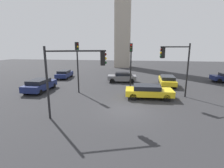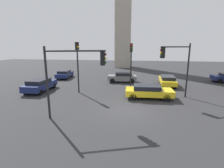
{
  "view_description": "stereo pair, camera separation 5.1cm",
  "coord_description": "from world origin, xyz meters",
  "px_view_note": "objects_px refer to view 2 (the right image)",
  "views": [
    {
      "loc": [
        0.82,
        -13.39,
        5.25
      ],
      "look_at": [
        -1.51,
        2.38,
        1.68
      ],
      "focal_mm": 27.42,
      "sensor_mm": 36.0,
      "label": 1
    },
    {
      "loc": [
        0.87,
        -13.38,
        5.25
      ],
      "look_at": [
        -1.51,
        2.38,
        1.68
      ],
      "focal_mm": 27.42,
      "sensor_mm": 36.0,
      "label": 2
    }
  ],
  "objects_px": {
    "car_2": "(148,91)",
    "car_5": "(65,74)",
    "car_1": "(40,85)",
    "car_4": "(122,77)",
    "car_0": "(167,80)",
    "traffic_light_0": "(78,58)",
    "traffic_light_2": "(131,58)",
    "traffic_light_3": "(176,60)",
    "traffic_light_1": "(75,68)"
  },
  "relations": [
    {
      "from": "traffic_light_0",
      "to": "traffic_light_2",
      "type": "height_order",
      "value": "traffic_light_0"
    },
    {
      "from": "car_0",
      "to": "car_5",
      "type": "relative_size",
      "value": 1.11
    },
    {
      "from": "traffic_light_1",
      "to": "car_1",
      "type": "relative_size",
      "value": 1.11
    },
    {
      "from": "car_2",
      "to": "traffic_light_2",
      "type": "bearing_deg",
      "value": 115.9
    },
    {
      "from": "car_5",
      "to": "traffic_light_2",
      "type": "bearing_deg",
      "value": -121.38
    },
    {
      "from": "traffic_light_1",
      "to": "car_4",
      "type": "bearing_deg",
      "value": 62.1
    },
    {
      "from": "traffic_light_0",
      "to": "car_2",
      "type": "distance_m",
      "value": 8.43
    },
    {
      "from": "car_2",
      "to": "car_5",
      "type": "height_order",
      "value": "car_2"
    },
    {
      "from": "traffic_light_2",
      "to": "car_0",
      "type": "xyz_separation_m",
      "value": [
        4.85,
        2.49,
        -3.12
      ]
    },
    {
      "from": "car_2",
      "to": "car_5",
      "type": "bearing_deg",
      "value": 142.42
    },
    {
      "from": "traffic_light_1",
      "to": "car_2",
      "type": "relative_size",
      "value": 1.09
    },
    {
      "from": "traffic_light_3",
      "to": "traffic_light_0",
      "type": "bearing_deg",
      "value": -29.09
    },
    {
      "from": "traffic_light_3",
      "to": "car_4",
      "type": "xyz_separation_m",
      "value": [
        -5.86,
        7.15,
        -3.08
      ]
    },
    {
      "from": "traffic_light_0",
      "to": "car_4",
      "type": "height_order",
      "value": "traffic_light_0"
    },
    {
      "from": "traffic_light_3",
      "to": "car_1",
      "type": "relative_size",
      "value": 1.16
    },
    {
      "from": "traffic_light_0",
      "to": "traffic_light_3",
      "type": "bearing_deg",
      "value": 37.64
    },
    {
      "from": "traffic_light_0",
      "to": "car_0",
      "type": "distance_m",
      "value": 12.25
    },
    {
      "from": "traffic_light_2",
      "to": "car_2",
      "type": "xyz_separation_m",
      "value": [
        1.99,
        -3.73,
        -3.1
      ]
    },
    {
      "from": "car_5",
      "to": "car_0",
      "type": "bearing_deg",
      "value": -105.69
    },
    {
      "from": "traffic_light_0",
      "to": "car_4",
      "type": "bearing_deg",
      "value": 97.1
    },
    {
      "from": "car_2",
      "to": "traffic_light_0",
      "type": "bearing_deg",
      "value": 170.5
    },
    {
      "from": "traffic_light_0",
      "to": "car_1",
      "type": "distance_m",
      "value": 5.68
    },
    {
      "from": "car_1",
      "to": "car_4",
      "type": "bearing_deg",
      "value": -54.88
    },
    {
      "from": "traffic_light_3",
      "to": "car_1",
      "type": "distance_m",
      "value": 15.34
    },
    {
      "from": "car_4",
      "to": "car_1",
      "type": "bearing_deg",
      "value": 30.78
    },
    {
      "from": "traffic_light_1",
      "to": "car_1",
      "type": "bearing_deg",
      "value": 118.73
    },
    {
      "from": "traffic_light_1",
      "to": "car_5",
      "type": "relative_size",
      "value": 1.21
    },
    {
      "from": "traffic_light_3",
      "to": "car_1",
      "type": "height_order",
      "value": "traffic_light_3"
    },
    {
      "from": "traffic_light_2",
      "to": "car_4",
      "type": "height_order",
      "value": "traffic_light_2"
    },
    {
      "from": "car_0",
      "to": "traffic_light_0",
      "type": "bearing_deg",
      "value": 118.56
    },
    {
      "from": "traffic_light_3",
      "to": "car_5",
      "type": "height_order",
      "value": "traffic_light_3"
    },
    {
      "from": "traffic_light_0",
      "to": "traffic_light_2",
      "type": "bearing_deg",
      "value": 66.79
    },
    {
      "from": "traffic_light_2",
      "to": "traffic_light_3",
      "type": "distance_m",
      "value": 5.66
    },
    {
      "from": "traffic_light_2",
      "to": "traffic_light_3",
      "type": "height_order",
      "value": "traffic_light_2"
    },
    {
      "from": "traffic_light_3",
      "to": "traffic_light_2",
      "type": "bearing_deg",
      "value": -62.39
    },
    {
      "from": "traffic_light_1",
      "to": "car_0",
      "type": "xyz_separation_m",
      "value": [
        8.47,
        11.77,
        -3.01
      ]
    },
    {
      "from": "traffic_light_1",
      "to": "traffic_light_3",
      "type": "xyz_separation_m",
      "value": [
        8.14,
        5.87,
        0.12
      ]
    },
    {
      "from": "traffic_light_0",
      "to": "car_5",
      "type": "height_order",
      "value": "traffic_light_0"
    },
    {
      "from": "car_1",
      "to": "car_2",
      "type": "relative_size",
      "value": 0.98
    },
    {
      "from": "traffic_light_0",
      "to": "traffic_light_1",
      "type": "relative_size",
      "value": 1.08
    },
    {
      "from": "car_0",
      "to": "car_4",
      "type": "height_order",
      "value": "car_4"
    },
    {
      "from": "traffic_light_1",
      "to": "traffic_light_3",
      "type": "relative_size",
      "value": 0.95
    },
    {
      "from": "traffic_light_2",
      "to": "traffic_light_3",
      "type": "xyz_separation_m",
      "value": [
        4.52,
        -3.41,
        0.02
      ]
    },
    {
      "from": "car_0",
      "to": "car_4",
      "type": "distance_m",
      "value": 6.31
    },
    {
      "from": "car_0",
      "to": "car_2",
      "type": "relative_size",
      "value": 1.0
    },
    {
      "from": "traffic_light_0",
      "to": "car_1",
      "type": "relative_size",
      "value": 1.19
    },
    {
      "from": "traffic_light_0",
      "to": "car_4",
      "type": "xyz_separation_m",
      "value": [
        4.42,
        6.48,
        -3.14
      ]
    },
    {
      "from": "traffic_light_0",
      "to": "car_1",
      "type": "height_order",
      "value": "traffic_light_0"
    },
    {
      "from": "car_0",
      "to": "car_5",
      "type": "distance_m",
      "value": 16.28
    },
    {
      "from": "car_1",
      "to": "car_2",
      "type": "distance_m",
      "value": 12.52
    }
  ]
}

